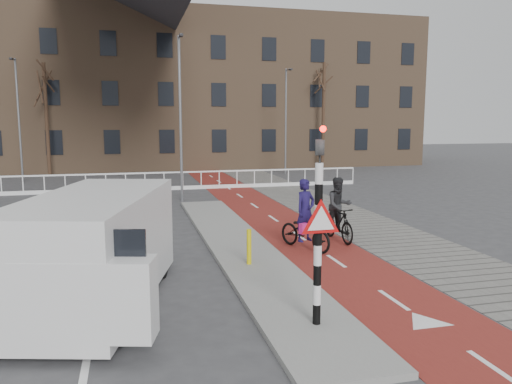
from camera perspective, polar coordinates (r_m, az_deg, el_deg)
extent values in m
plane|color=#38383A|center=(11.27, 6.09, -11.14)|extent=(120.00, 120.00, 0.00)
cube|color=maroon|center=(20.97, 0.47, -2.02)|extent=(2.50, 60.00, 0.01)
cube|color=slate|center=(21.83, 7.60, -1.68)|extent=(3.00, 60.00, 0.01)
cube|color=gray|center=(14.75, -1.91, -6.19)|extent=(1.80, 16.00, 0.12)
cylinder|color=black|center=(8.82, 7.08, -6.05)|extent=(0.14, 0.14, 2.88)
imported|color=black|center=(8.56, 7.30, 5.98)|extent=(0.13, 0.16, 0.80)
cylinder|color=#FF0C05|center=(8.42, 7.67, 7.16)|extent=(0.11, 0.02, 0.11)
cylinder|color=#DAC70C|center=(12.62, -0.80, -6.28)|extent=(0.12, 0.12, 0.89)
imported|color=black|center=(14.56, 5.64, -4.51)|extent=(1.45, 2.09, 1.04)
imported|color=#171040|center=(14.43, 5.67, -2.09)|extent=(0.78, 0.67, 1.81)
cube|color=#C41B73|center=(13.98, 5.46, -4.18)|extent=(0.28, 0.24, 0.29)
imported|color=black|center=(15.65, 9.40, -3.55)|extent=(0.66, 1.89, 1.11)
imported|color=black|center=(15.54, 9.44, -1.54)|extent=(0.90, 0.72, 1.75)
cube|color=silver|center=(10.53, -17.85, -5.97)|extent=(3.41, 5.65, 2.11)
cube|color=#1D8724|center=(10.69, -23.58, -6.62)|extent=(0.90, 3.27, 0.55)
cube|color=#1D8724|center=(10.54, -12.00, -6.30)|extent=(0.90, 3.27, 0.55)
cube|color=black|center=(8.22, -18.95, -7.10)|extent=(1.85, 0.54, 0.90)
cylinder|color=black|center=(9.55, -26.41, -13.23)|extent=(0.45, 0.78, 0.74)
cylinder|color=black|center=(8.90, -15.73, -14.25)|extent=(0.45, 0.78, 0.74)
cylinder|color=black|center=(12.68, -18.97, -7.59)|extent=(0.45, 0.78, 0.74)
cylinder|color=black|center=(12.19, -10.92, -7.91)|extent=(0.45, 0.78, 0.74)
cube|color=silver|center=(27.13, -16.82, 1.98)|extent=(28.00, 0.08, 0.08)
cube|color=silver|center=(27.23, -16.75, 0.20)|extent=(28.00, 0.10, 0.20)
cube|color=#7F6047|center=(42.03, -13.44, 11.08)|extent=(46.00, 10.00, 12.00)
cylinder|color=#312015|center=(36.13, -22.80, 7.57)|extent=(0.24, 0.24, 7.46)
cylinder|color=#312015|center=(38.62, 7.71, 8.55)|extent=(0.25, 0.25, 8.03)
cylinder|color=slate|center=(23.08, -8.63, 8.10)|extent=(0.12, 0.12, 7.45)
cylinder|color=slate|center=(33.21, -25.46, 7.31)|extent=(0.12, 0.12, 7.33)
cylinder|color=slate|center=(35.02, 3.42, 8.00)|extent=(0.12, 0.12, 7.23)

